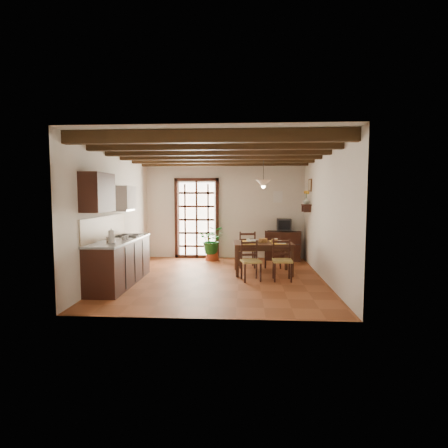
# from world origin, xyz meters

# --- Properties ---
(ground_plane) EXTENTS (5.00, 5.00, 0.00)m
(ground_plane) POSITION_xyz_m (0.00, 0.00, 0.00)
(ground_plane) COLOR brown
(room_shell) EXTENTS (4.52, 5.02, 2.81)m
(room_shell) POSITION_xyz_m (0.00, 0.00, 1.82)
(room_shell) COLOR silver
(room_shell) RESTS_ON ground_plane
(ceiling_beams) EXTENTS (4.50, 4.34, 0.20)m
(ceiling_beams) POSITION_xyz_m (0.00, 0.00, 2.69)
(ceiling_beams) COLOR black
(ceiling_beams) RESTS_ON room_shell
(french_door) EXTENTS (1.26, 0.11, 2.32)m
(french_door) POSITION_xyz_m (-0.80, 2.45, 1.18)
(french_door) COLOR white
(french_door) RESTS_ON ground_plane
(kitchen_counter) EXTENTS (0.64, 2.25, 1.38)m
(kitchen_counter) POSITION_xyz_m (-1.96, -0.60, 0.47)
(kitchen_counter) COLOR black
(kitchen_counter) RESTS_ON ground_plane
(upper_cabinet) EXTENTS (0.35, 0.80, 0.70)m
(upper_cabinet) POSITION_xyz_m (-2.08, -1.30, 1.85)
(upper_cabinet) COLOR black
(upper_cabinet) RESTS_ON room_shell
(range_hood) EXTENTS (0.38, 0.60, 0.54)m
(range_hood) POSITION_xyz_m (-2.05, -0.05, 1.73)
(range_hood) COLOR white
(range_hood) RESTS_ON room_shell
(counter_items) EXTENTS (0.50, 1.43, 0.25)m
(counter_items) POSITION_xyz_m (-1.95, -0.51, 0.96)
(counter_items) COLOR black
(counter_items) RESTS_ON kitchen_counter
(dining_table) EXTENTS (1.37, 0.93, 0.72)m
(dining_table) POSITION_xyz_m (0.99, 0.54, 0.63)
(dining_table) COLOR #371D12
(dining_table) RESTS_ON ground_plane
(chair_near_left) EXTENTS (0.46, 0.45, 0.84)m
(chair_near_left) POSITION_xyz_m (0.70, -0.16, 0.26)
(chair_near_left) COLOR #A89047
(chair_near_left) RESTS_ON ground_plane
(chair_near_right) EXTENTS (0.40, 0.39, 0.86)m
(chair_near_right) POSITION_xyz_m (1.36, -0.12, 0.27)
(chair_near_right) COLOR #A89047
(chair_near_right) RESTS_ON ground_plane
(chair_far_left) EXTENTS (0.46, 0.45, 0.91)m
(chair_far_left) POSITION_xyz_m (0.62, 1.19, 0.29)
(chair_far_left) COLOR #A89047
(chair_far_left) RESTS_ON ground_plane
(chair_far_right) EXTENTS (0.46, 0.44, 0.93)m
(chair_far_right) POSITION_xyz_m (1.28, 1.23, 0.29)
(chair_far_right) COLOR #A89047
(chair_far_right) RESTS_ON ground_plane
(table_setting) EXTENTS (0.96, 0.64, 0.09)m
(table_setting) POSITION_xyz_m (0.99, 0.54, 0.71)
(table_setting) COLOR yellow
(table_setting) RESTS_ON dining_table
(table_bowl) EXTENTS (0.29, 0.29, 0.05)m
(table_bowl) POSITION_xyz_m (0.75, 0.57, 0.74)
(table_bowl) COLOR white
(table_bowl) RESTS_ON dining_table
(sideboard) EXTENTS (1.00, 0.59, 0.80)m
(sideboard) POSITION_xyz_m (1.65, 2.23, 0.40)
(sideboard) COLOR black
(sideboard) RESTS_ON ground_plane
(crt_tv) EXTENTS (0.41, 0.38, 0.33)m
(crt_tv) POSITION_xyz_m (1.65, 2.22, 0.99)
(crt_tv) COLOR black
(crt_tv) RESTS_ON sideboard
(fuse_box) EXTENTS (0.25, 0.03, 0.32)m
(fuse_box) POSITION_xyz_m (1.50, 2.48, 1.75)
(fuse_box) COLOR white
(fuse_box) RESTS_ON room_shell
(plant_pot) EXTENTS (0.39, 0.39, 0.24)m
(plant_pot) POSITION_xyz_m (-0.33, 2.09, 0.11)
(plant_pot) COLOR maroon
(plant_pot) RESTS_ON ground_plane
(potted_plant) EXTENTS (1.83, 1.58, 2.00)m
(potted_plant) POSITION_xyz_m (-0.33, 2.09, 0.57)
(potted_plant) COLOR #144C19
(potted_plant) RESTS_ON ground_plane
(wall_shelf) EXTENTS (0.20, 0.42, 0.20)m
(wall_shelf) POSITION_xyz_m (2.14, 1.60, 1.51)
(wall_shelf) COLOR black
(wall_shelf) RESTS_ON room_shell
(shelf_vase) EXTENTS (0.15, 0.15, 0.15)m
(shelf_vase) POSITION_xyz_m (2.14, 1.60, 1.65)
(shelf_vase) COLOR #B2BFB2
(shelf_vase) RESTS_ON wall_shelf
(shelf_flowers) EXTENTS (0.14, 0.14, 0.36)m
(shelf_flowers) POSITION_xyz_m (2.14, 1.60, 1.86)
(shelf_flowers) COLOR yellow
(shelf_flowers) RESTS_ON shelf_vase
(framed_picture) EXTENTS (0.03, 0.32, 0.32)m
(framed_picture) POSITION_xyz_m (2.22, 1.60, 2.05)
(framed_picture) COLOR brown
(framed_picture) RESTS_ON room_shell
(pendant_lamp) EXTENTS (0.36, 0.36, 0.84)m
(pendant_lamp) POSITION_xyz_m (0.99, 0.64, 2.08)
(pendant_lamp) COLOR black
(pendant_lamp) RESTS_ON room_shell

